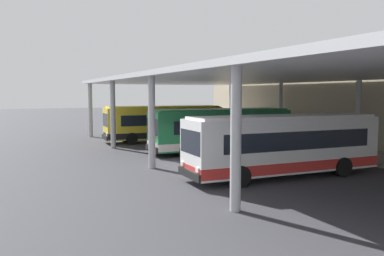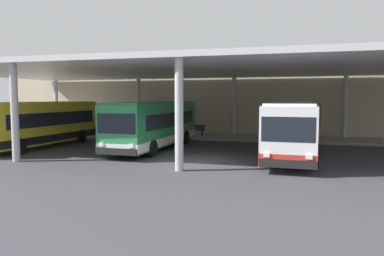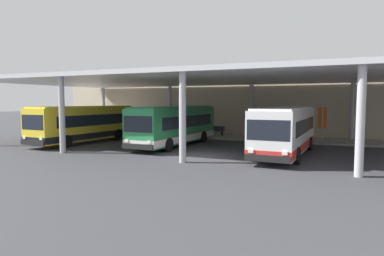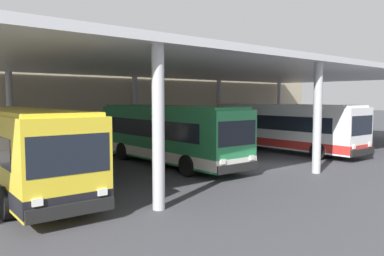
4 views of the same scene
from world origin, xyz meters
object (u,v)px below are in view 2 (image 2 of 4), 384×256
trash_bin (159,128)px  bus_nearest_bay (40,123)px  bench_waiting (195,130)px  banner_sign (317,117)px  bus_middle_bay (292,129)px  bus_second_bay (155,124)px

trash_bin → bus_nearest_bay: bearing=-119.8°
bus_nearest_bay → bench_waiting: 12.62m
bench_waiting → banner_sign: size_ratio=0.56×
bus_middle_bay → bus_nearest_bay: bearing=-179.5°
bench_waiting → trash_bin: 3.39m
bus_middle_bay → trash_bin: bearing=141.8°
bus_nearest_bay → bench_waiting: (8.70, 9.09, -0.99)m
bus_nearest_bay → banner_sign: 20.49m
bus_middle_bay → bench_waiting: 12.20m
bus_second_bay → trash_bin: bearing=109.0°
bench_waiting → banner_sign: 10.20m
bus_second_bay → trash_bin: size_ratio=10.81×
bus_middle_bay → bench_waiting: bearing=132.6°
bus_nearest_bay → bus_middle_bay: (16.93, 0.14, 0.00)m
bus_middle_bay → bench_waiting: (-8.23, 8.95, -0.99)m
trash_bin → banner_sign: size_ratio=0.31×
bus_nearest_bay → bus_middle_bay: bearing=0.5°
bus_nearest_bay → trash_bin: size_ratio=10.86×
bus_nearest_bay → banner_sign: banner_sign is taller
trash_bin → bus_middle_bay: bearing=-38.2°
bus_nearest_bay → bus_middle_bay: size_ratio=1.00×
bus_second_bay → bench_waiting: 7.79m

